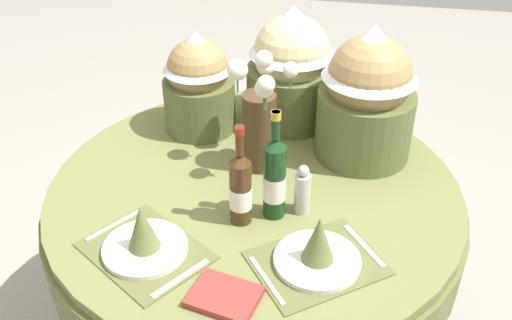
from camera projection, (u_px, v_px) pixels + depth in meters
dining_table at (254, 217)px, 2.00m from camera, size 1.36×1.36×0.75m
place_setting_left at (144, 239)px, 1.64m from camera, size 0.43×0.41×0.16m
place_setting_right at (318, 251)px, 1.60m from camera, size 0.43×0.41×0.16m
flower_vase at (259, 116)px, 1.92m from camera, size 0.22×0.24×0.39m
wine_bottle_left at (275, 177)px, 1.73m from camera, size 0.07×0.07×0.36m
wine_bottle_centre at (241, 188)px, 1.72m from camera, size 0.07×0.07×0.33m
pepper_mill at (302, 191)px, 1.78m from camera, size 0.05×0.05×0.17m
book_on_table at (224, 297)px, 1.52m from camera, size 0.20×0.17×0.02m
gift_tub_back_left at (198, 79)px, 2.13m from camera, size 0.26×0.26×0.38m
gift_tub_back_centre at (292, 62)px, 2.16m from camera, size 0.33×0.33×0.45m
gift_tub_back_right at (368, 90)px, 1.95m from camera, size 0.33×0.33×0.47m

